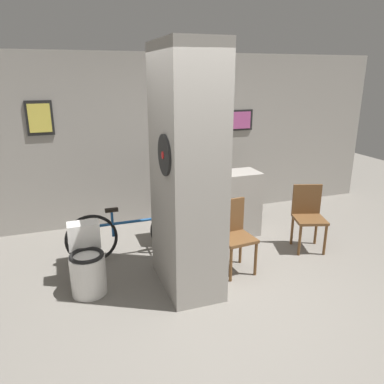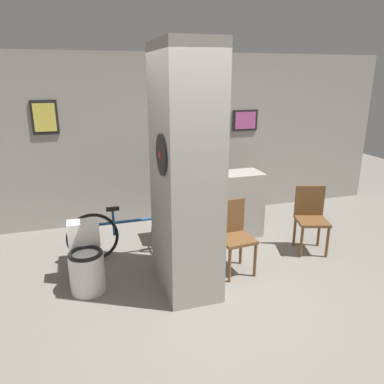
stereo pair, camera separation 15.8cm
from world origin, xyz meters
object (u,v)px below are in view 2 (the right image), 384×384
at_px(toilet, 86,263).
at_px(chair_by_doorway, 311,216).
at_px(chair_near_pillar, 233,233).
at_px(bottle_tall, 209,167).
at_px(bicycle, 135,231).

relative_size(toilet, chair_by_doorway, 0.84).
bearing_deg(chair_by_doorway, chair_near_pillar, -152.77).
bearing_deg(bottle_tall, chair_by_doorway, -34.92).
distance_m(bicycle, bottle_tall, 1.35).
bearing_deg(bicycle, chair_by_doorway, -12.67).
relative_size(chair_by_doorway, bottle_tall, 3.27).
relative_size(chair_near_pillar, chair_by_doorway, 1.00).
xyz_separation_m(toilet, chair_by_doorway, (2.91, 0.12, 0.17)).
height_order(toilet, chair_by_doorway, chair_by_doorway).
xyz_separation_m(chair_by_doorway, bottle_tall, (-1.16, 0.81, 0.56)).
relative_size(chair_near_pillar, bicycle, 0.51).
height_order(toilet, bicycle, toilet).
bearing_deg(bottle_tall, toilet, -152.04).
relative_size(chair_near_pillar, bottle_tall, 3.27).
height_order(chair_near_pillar, chair_by_doorway, same).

